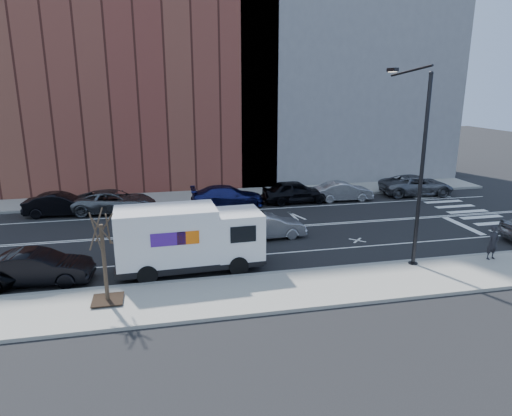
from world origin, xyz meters
name	(u,v)px	position (x,y,z in m)	size (l,w,h in m)	color
ground	(242,230)	(0.00, 0.00, 0.00)	(120.00, 120.00, 0.00)	black
sidewalk_near	(280,291)	(0.00, -8.80, 0.07)	(44.00, 3.60, 0.15)	gray
sidewalk_far	(221,195)	(0.00, 8.80, 0.07)	(44.00, 3.60, 0.15)	gray
curb_near	(270,274)	(0.00, -7.00, 0.08)	(44.00, 0.25, 0.17)	gray
curb_far	(225,201)	(0.00, 7.00, 0.08)	(44.00, 0.25, 0.17)	gray
crosswalk	(474,214)	(16.00, 0.00, 0.00)	(3.00, 14.00, 0.01)	white
road_markings	(242,230)	(0.00, 0.00, 0.00)	(40.00, 8.60, 0.01)	white
bldg_brick	(111,53)	(-8.00, 15.60, 11.00)	(26.00, 10.00, 22.00)	brown
bldg_concrete	(339,33)	(12.00, 15.60, 13.00)	(20.00, 10.00, 26.00)	slate
streetlight	(417,161)	(7.00, -6.91, 5.08)	(0.44, 4.02, 9.34)	black
street_tree	(105,271)	(-7.00, -8.40, 1.45)	(1.20, 1.20, 3.75)	black
fedex_van	(188,238)	(-3.56, -5.60, 1.63)	(6.90, 2.63, 3.11)	black
far_parked_b	(61,204)	(-11.20, 5.65, 0.77)	(1.62, 4.65, 1.53)	black
far_parked_c	(114,201)	(-7.80, 5.72, 0.77)	(2.55, 5.53, 1.54)	#575B60
far_parked_d	(227,196)	(0.00, 5.61, 0.76)	(2.12, 5.21, 1.51)	navy
far_parked_e	(295,192)	(5.08, 5.64, 0.84)	(1.97, 4.91, 1.67)	black
far_parked_f	(343,191)	(8.80, 5.46, 0.71)	(1.50, 4.31, 1.42)	#9F9FA3
far_parked_g	(416,185)	(15.17, 5.94, 0.79)	(2.61, 5.66, 1.57)	#56585E
driving_sedan	(268,226)	(1.19, -1.79, 0.70)	(1.47, 4.22, 1.39)	#A2A2A7
near_parked_rear_a	(38,268)	(-10.14, -5.68, 0.76)	(1.60, 4.60, 1.52)	black
pedestrian	(493,242)	(11.09, -7.66, 1.01)	(0.63, 0.41, 1.72)	black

